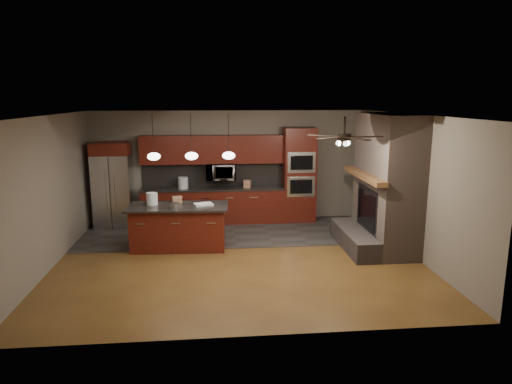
{
  "coord_description": "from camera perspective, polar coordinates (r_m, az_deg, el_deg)",
  "views": [
    {
      "loc": [
        -0.5,
        -8.54,
        3.13
      ],
      "look_at": [
        0.4,
        0.6,
        1.21
      ],
      "focal_mm": 32.0,
      "sensor_mm": 36.0,
      "label": 1
    }
  ],
  "objects": [
    {
      "name": "pendant_right",
      "position": [
        9.32,
        -3.43,
        4.6
      ],
      "size": [
        0.26,
        0.26,
        0.92
      ],
      "color": "black",
      "rests_on": "ceiling"
    },
    {
      "name": "ceiling_fan",
      "position": [
        8.1,
        10.98,
        6.83
      ],
      "size": [
        1.27,
        1.33,
        0.41
      ],
      "color": "black",
      "rests_on": "ceiling"
    },
    {
      "name": "counter_bucket",
      "position": [
        11.45,
        -9.1,
        1.14
      ],
      "size": [
        0.29,
        0.29,
        0.28
      ],
      "primitive_type": "cylinder",
      "rotation": [
        0.0,
        0.0,
        0.19
      ],
      "color": "silver",
      "rests_on": "back_cabinetry"
    },
    {
      "name": "paint_can",
      "position": [
        9.32,
        -10.14,
        -1.71
      ],
      "size": [
        0.21,
        0.21,
        0.12
      ],
      "primitive_type": "cylinder",
      "rotation": [
        0.0,
        0.0,
        0.21
      ],
      "color": "#9D9DA1",
      "rests_on": "kitchen_island"
    },
    {
      "name": "pendant_center",
      "position": [
        9.32,
        -8.06,
        4.5
      ],
      "size": [
        0.26,
        0.26,
        0.92
      ],
      "color": "black",
      "rests_on": "ceiling"
    },
    {
      "name": "white_bucket",
      "position": [
        9.75,
        -12.87,
        -0.84
      ],
      "size": [
        0.29,
        0.29,
        0.25
      ],
      "primitive_type": "cylinder",
      "rotation": [
        0.0,
        0.0,
        -0.33
      ],
      "color": "white",
      "rests_on": "kitchen_island"
    },
    {
      "name": "paint_tray",
      "position": [
        9.56,
        -6.61,
        -1.53
      ],
      "size": [
        0.43,
        0.35,
        0.04
      ],
      "primitive_type": "cube",
      "rotation": [
        0.0,
        0.0,
        0.3
      ],
      "color": "white",
      "rests_on": "kitchen_island"
    },
    {
      "name": "microwave",
      "position": [
        11.44,
        -4.42,
        2.56
      ],
      "size": [
        0.73,
        0.41,
        0.5
      ],
      "primitive_type": "imported",
      "color": "silver",
      "rests_on": "back_cabinetry"
    },
    {
      "name": "oven_tower",
      "position": [
        11.61,
        5.39,
        2.13
      ],
      "size": [
        0.8,
        0.63,
        2.38
      ],
      "color": "#5C1A11",
      "rests_on": "ground"
    },
    {
      "name": "kitchen_island",
      "position": [
        9.7,
        -9.64,
        -4.31
      ],
      "size": [
        2.11,
        1.04,
        0.92
      ],
      "rotation": [
        0.0,
        0.0,
        -0.05
      ],
      "color": "#5C1A11",
      "rests_on": "ground"
    },
    {
      "name": "ceiling",
      "position": [
        8.56,
        -2.3,
        9.59
      ],
      "size": [
        7.0,
        6.0,
        0.02
      ],
      "primitive_type": "cube",
      "color": "white",
      "rests_on": "back_wall"
    },
    {
      "name": "ground",
      "position": [
        9.11,
        -2.15,
        -8.31
      ],
      "size": [
        7.0,
        7.0,
        0.0
      ],
      "primitive_type": "plane",
      "color": "brown",
      "rests_on": "ground"
    },
    {
      "name": "pendant_left",
      "position": [
        9.38,
        -12.65,
        4.38
      ],
      "size": [
        0.26,
        0.26,
        0.92
      ],
      "color": "black",
      "rests_on": "ceiling"
    },
    {
      "name": "slate_tile_patch",
      "position": [
        10.81,
        -2.74,
        -5.02
      ],
      "size": [
        7.0,
        2.4,
        0.01
      ],
      "primitive_type": "cube",
      "color": "#373431",
      "rests_on": "ground"
    },
    {
      "name": "fireplace_column",
      "position": [
        9.78,
        15.69,
        0.56
      ],
      "size": [
        1.3,
        2.1,
        2.8
      ],
      "color": "#745F53",
      "rests_on": "ground"
    },
    {
      "name": "left_wall",
      "position": [
        9.21,
        -24.51,
        -0.09
      ],
      "size": [
        0.02,
        6.0,
        2.8
      ],
      "primitive_type": "cube",
      "color": "slate",
      "rests_on": "ground"
    },
    {
      "name": "right_wall",
      "position": [
        9.58,
        19.16,
        0.74
      ],
      "size": [
        0.02,
        6.0,
        2.8
      ],
      "primitive_type": "cube",
      "color": "slate",
      "rests_on": "ground"
    },
    {
      "name": "back_wall",
      "position": [
        11.68,
        -3.11,
        3.26
      ],
      "size": [
        7.0,
        0.02,
        2.8
      ],
      "primitive_type": "cube",
      "color": "slate",
      "rests_on": "ground"
    },
    {
      "name": "cardboard_box",
      "position": [
        9.87,
        -9.83,
        -0.93
      ],
      "size": [
        0.22,
        0.18,
        0.13
      ],
      "primitive_type": "cube",
      "rotation": [
        0.0,
        0.0,
        0.18
      ],
      "color": "#996C4F",
      "rests_on": "kitchen_island"
    },
    {
      "name": "back_cabinetry",
      "position": [
        11.5,
        -5.39,
        0.54
      ],
      "size": [
        3.59,
        0.64,
        2.2
      ],
      "color": "#5C1A11",
      "rests_on": "ground"
    },
    {
      "name": "refrigerator",
      "position": [
        11.6,
        -17.45,
        0.86
      ],
      "size": [
        0.89,
        0.75,
        2.07
      ],
      "color": "silver",
      "rests_on": "ground"
    },
    {
      "name": "counter_box",
      "position": [
        11.42,
        -1.09,
        1.03
      ],
      "size": [
        0.2,
        0.18,
        0.19
      ],
      "primitive_type": "cube",
      "rotation": [
        0.0,
        0.0,
        -0.27
      ],
      "color": "#AE795A",
      "rests_on": "back_cabinetry"
    }
  ]
}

